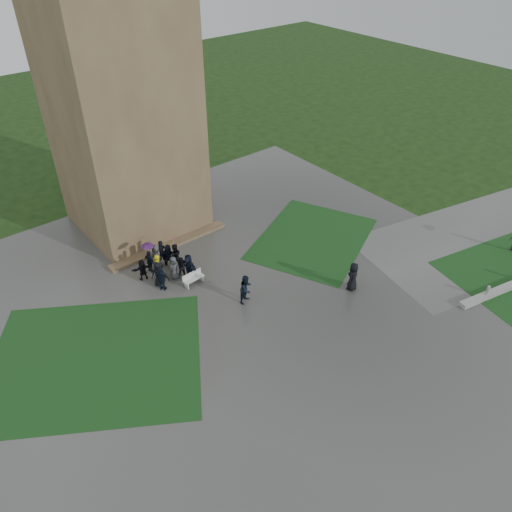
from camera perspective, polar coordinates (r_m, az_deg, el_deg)
ground at (r=28.66m, az=1.18°, el=-8.45°), size 120.00×120.00×0.00m
plaza at (r=29.78m, az=-1.30°, el=-6.33°), size 34.00×34.00×0.02m
lawn_inset_left at (r=28.41m, az=-17.85°, el=-11.16°), size 14.10×13.46×0.01m
lawn_inset_right at (r=36.03m, az=6.48°, el=1.99°), size 11.12×10.15×0.01m
tower at (r=35.08m, az=-15.21°, el=16.47°), size 8.00×8.00×18.00m
tower_plinth at (r=35.46m, az=-9.85°, el=1.23°), size 9.00×0.80×0.22m
bench at (r=31.72m, az=-7.19°, el=-2.52°), size 1.44×0.52×0.82m
visitor_cluster at (r=32.43m, az=-10.32°, el=-0.72°), size 3.60×3.39×2.43m
pedestrian_mid at (r=29.85m, az=-1.12°, el=-3.76°), size 1.05×0.81×1.90m
pedestrian_near at (r=31.31m, az=11.03°, el=-2.31°), size 1.09×0.89×1.93m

